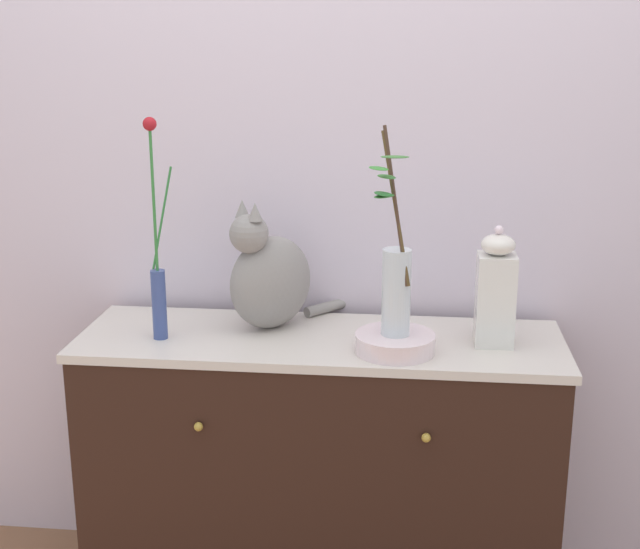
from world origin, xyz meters
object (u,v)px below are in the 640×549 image
at_px(sideboard, 320,470).
at_px(vase_glass_clear, 396,283).
at_px(cat_sitting, 269,277).
at_px(bowl_porcelain, 395,343).
at_px(vase_slim_green, 158,276).
at_px(jar_lidded_porcelain, 496,291).

bearing_deg(sideboard, vase_glass_clear, -24.98).
xyz_separation_m(cat_sitting, bowl_porcelain, (0.36, -0.16, -0.13)).
height_order(vase_slim_green, vase_glass_clear, vase_slim_green).
xyz_separation_m(cat_sitting, jar_lidded_porcelain, (0.62, -0.06, -0.00)).
height_order(sideboard, bowl_porcelain, bowl_porcelain).
bearing_deg(vase_slim_green, bowl_porcelain, -3.22).
bearing_deg(cat_sitting, vase_slim_green, -156.78).
xyz_separation_m(sideboard, vase_glass_clear, (0.21, -0.10, 0.60)).
relative_size(cat_sitting, vase_glass_clear, 0.69).
bearing_deg(vase_slim_green, vase_glass_clear, -3.54).
bearing_deg(vase_slim_green, sideboard, 7.42).
relative_size(sideboard, jar_lidded_porcelain, 4.10).
distance_m(cat_sitting, jar_lidded_porcelain, 0.63).
xyz_separation_m(bowl_porcelain, jar_lidded_porcelain, (0.26, 0.09, 0.12)).
distance_m(vase_slim_green, bowl_porcelain, 0.66).
distance_m(bowl_porcelain, vase_glass_clear, 0.17).
xyz_separation_m(cat_sitting, vase_glass_clear, (0.36, -0.16, 0.04)).
bearing_deg(vase_slim_green, jar_lidded_porcelain, 3.70).
bearing_deg(vase_glass_clear, sideboard, 155.02).
xyz_separation_m(vase_slim_green, bowl_porcelain, (0.64, -0.04, -0.15)).
bearing_deg(cat_sitting, jar_lidded_porcelain, -5.79).
height_order(sideboard, jar_lidded_porcelain, jar_lidded_porcelain).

